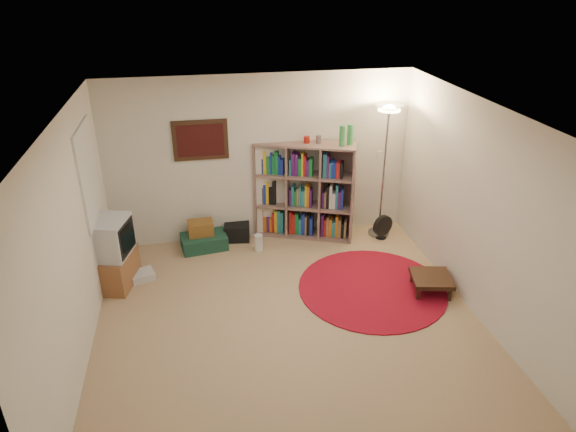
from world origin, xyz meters
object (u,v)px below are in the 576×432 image
(floor_lamp, at_px, (388,129))
(suitcase, at_px, (204,242))
(tv_stand, at_px, (113,254))
(side_table, at_px, (431,279))
(floor_fan, at_px, (382,227))
(bookshelf, at_px, (303,191))

(floor_lamp, relative_size, suitcase, 2.90)
(tv_stand, bearing_deg, floor_lamp, 25.41)
(tv_stand, xyz_separation_m, side_table, (4.02, -0.94, -0.27))
(suitcase, bearing_deg, tv_stand, -154.76)
(tv_stand, relative_size, side_table, 1.63)
(floor_fan, bearing_deg, bookshelf, 140.46)
(bookshelf, xyz_separation_m, floor_lamp, (1.18, -0.24, 0.98))
(floor_lamp, bearing_deg, bookshelf, 168.32)
(bookshelf, relative_size, suitcase, 2.54)
(floor_fan, bearing_deg, floor_lamp, 68.18)
(suitcase, bearing_deg, floor_fan, -12.09)
(bookshelf, distance_m, side_table, 2.35)
(tv_stand, relative_size, suitcase, 1.35)
(tv_stand, bearing_deg, side_table, 1.99)
(floor_fan, xyz_separation_m, tv_stand, (-3.91, -0.56, 0.27))
(floor_lamp, bearing_deg, floor_fan, -90.51)
(floor_fan, height_order, suitcase, floor_fan)
(suitcase, distance_m, side_table, 3.31)
(floor_lamp, distance_m, floor_fan, 1.52)
(floor_lamp, xyz_separation_m, tv_stand, (-3.91, -0.71, -1.25))
(floor_lamp, distance_m, tv_stand, 4.16)
(bookshelf, xyz_separation_m, tv_stand, (-2.73, -0.95, -0.26))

